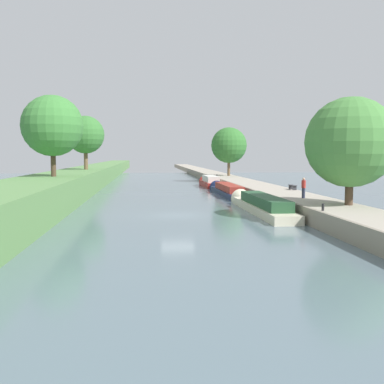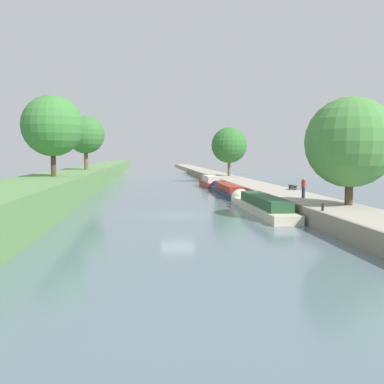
{
  "view_description": "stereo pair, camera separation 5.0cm",
  "coord_description": "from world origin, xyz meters",
  "px_view_note": "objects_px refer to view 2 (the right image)",
  "views": [
    {
      "loc": [
        -2.39,
        -33.52,
        4.61
      ],
      "look_at": [
        2.04,
        9.16,
        1.0
      ],
      "focal_mm": 41.57,
      "sensor_mm": 36.0,
      "label": 1
    },
    {
      "loc": [
        -2.34,
        -33.52,
        4.61
      ],
      "look_at": [
        2.04,
        9.16,
        1.0
      ],
      "focal_mm": 41.57,
      "sensor_mm": 36.0,
      "label": 2
    }
  ],
  "objects_px": {
    "person_walking": "(303,187)",
    "mooring_bollard_far": "(217,176)",
    "narrowboat_red": "(210,182)",
    "mooring_bollard_near": "(323,207)",
    "narrowboat_navy": "(226,190)",
    "park_bench": "(293,186)",
    "narrowboat_cream": "(260,204)"
  },
  "relations": [
    {
      "from": "person_walking",
      "to": "mooring_bollard_far",
      "type": "relative_size",
      "value": 3.69
    },
    {
      "from": "narrowboat_red",
      "to": "mooring_bollard_near",
      "type": "xyz_separation_m",
      "value": [
        1.85,
        -37.11,
        0.68
      ]
    },
    {
      "from": "narrowboat_navy",
      "to": "park_bench",
      "type": "distance_m",
      "value": 9.26
    },
    {
      "from": "park_bench",
      "to": "mooring_bollard_near",
      "type": "bearing_deg",
      "value": -102.37
    },
    {
      "from": "narrowboat_cream",
      "to": "mooring_bollard_near",
      "type": "height_order",
      "value": "mooring_bollard_near"
    },
    {
      "from": "narrowboat_cream",
      "to": "narrowboat_red",
      "type": "height_order",
      "value": "narrowboat_red"
    },
    {
      "from": "narrowboat_navy",
      "to": "narrowboat_cream",
      "type": "bearing_deg",
      "value": -90.35
    },
    {
      "from": "narrowboat_navy",
      "to": "mooring_bollard_far",
      "type": "relative_size",
      "value": 33.21
    },
    {
      "from": "park_bench",
      "to": "narrowboat_navy",
      "type": "bearing_deg",
      "value": 125.66
    },
    {
      "from": "park_bench",
      "to": "narrowboat_red",
      "type": "bearing_deg",
      "value": 104.94
    },
    {
      "from": "person_walking",
      "to": "mooring_bollard_near",
      "type": "bearing_deg",
      "value": -101.68
    },
    {
      "from": "narrowboat_cream",
      "to": "person_walking",
      "type": "xyz_separation_m",
      "value": [
        3.5,
        -0.39,
        1.4
      ]
    },
    {
      "from": "narrowboat_cream",
      "to": "narrowboat_navy",
      "type": "bearing_deg",
      "value": 89.65
    },
    {
      "from": "narrowboat_navy",
      "to": "mooring_bollard_far",
      "type": "xyz_separation_m",
      "value": [
        1.74,
        17.74,
        0.81
      ]
    },
    {
      "from": "narrowboat_navy",
      "to": "narrowboat_red",
      "type": "relative_size",
      "value": 1.44
    },
    {
      "from": "park_bench",
      "to": "person_walking",
      "type": "bearing_deg",
      "value": -103.02
    },
    {
      "from": "person_walking",
      "to": "mooring_bollard_near",
      "type": "xyz_separation_m",
      "value": [
        -1.67,
        -8.07,
        -0.65
      ]
    },
    {
      "from": "mooring_bollard_far",
      "to": "narrowboat_cream",
      "type": "bearing_deg",
      "value": -93.15
    },
    {
      "from": "person_walking",
      "to": "mooring_bollard_near",
      "type": "distance_m",
      "value": 8.27
    },
    {
      "from": "narrowboat_cream",
      "to": "person_walking",
      "type": "height_order",
      "value": "person_walking"
    },
    {
      "from": "narrowboat_red",
      "to": "mooring_bollard_far",
      "type": "bearing_deg",
      "value": 68.43
    },
    {
      "from": "narrowboat_navy",
      "to": "park_bench",
      "type": "xyz_separation_m",
      "value": [
        5.37,
        -7.49,
        0.93
      ]
    },
    {
      "from": "narrowboat_red",
      "to": "person_walking",
      "type": "height_order",
      "value": "person_walking"
    },
    {
      "from": "mooring_bollard_near",
      "to": "mooring_bollard_far",
      "type": "relative_size",
      "value": 1.0
    },
    {
      "from": "narrowboat_navy",
      "to": "narrowboat_red",
      "type": "xyz_separation_m",
      "value": [
        -0.11,
        13.06,
        0.13
      ]
    },
    {
      "from": "narrowboat_cream",
      "to": "mooring_bollard_far",
      "type": "bearing_deg",
      "value": 86.85
    },
    {
      "from": "mooring_bollard_near",
      "to": "mooring_bollard_far",
      "type": "xyz_separation_m",
      "value": [
        0.0,
        41.79,
        0.0
      ]
    },
    {
      "from": "person_walking",
      "to": "narrowboat_navy",
      "type": "bearing_deg",
      "value": 102.05
    },
    {
      "from": "narrowboat_cream",
      "to": "park_bench",
      "type": "height_order",
      "value": "park_bench"
    },
    {
      "from": "person_walking",
      "to": "mooring_bollard_near",
      "type": "height_order",
      "value": "person_walking"
    },
    {
      "from": "narrowboat_red",
      "to": "person_walking",
      "type": "relative_size",
      "value": 6.23
    },
    {
      "from": "person_walking",
      "to": "narrowboat_red",
      "type": "bearing_deg",
      "value": 96.91
    }
  ]
}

